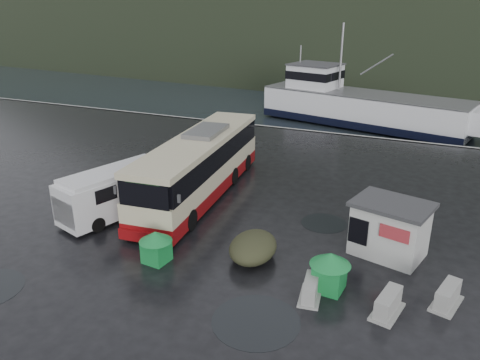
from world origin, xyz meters
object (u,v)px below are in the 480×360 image
at_px(waste_bin_right, 328,289).
at_px(white_van, 118,215).
at_px(ticket_kiosk, 386,254).
at_px(fishing_trawler, 363,111).
at_px(coach_bus, 201,195).
at_px(waste_bin_left, 157,261).
at_px(jersey_barrier_a, 387,313).
at_px(dome_tent, 253,258).
at_px(jersey_barrier_c, 446,305).
at_px(jersey_barrier_b, 310,298).

bearing_deg(waste_bin_right, white_van, 168.59).
xyz_separation_m(ticket_kiosk, fishing_trawler, (-5.56, 27.83, 0.00)).
bearing_deg(coach_bus, ticket_kiosk, -19.39).
distance_m(waste_bin_left, jersey_barrier_a, 9.30).
relative_size(dome_tent, jersey_barrier_c, 1.70).
xyz_separation_m(dome_tent, jersey_barrier_b, (2.97, -1.78, 0.00)).
bearing_deg(jersey_barrier_c, ticket_kiosk, 129.59).
distance_m(white_van, ticket_kiosk, 13.17).
relative_size(coach_bus, jersey_barrier_a, 7.82).
bearing_deg(coach_bus, fishing_trawler, 74.22).
bearing_deg(ticket_kiosk, waste_bin_left, -138.18).
relative_size(jersey_barrier_b, jersey_barrier_c, 0.94).
bearing_deg(waste_bin_left, white_van, 144.26).
xyz_separation_m(waste_bin_left, fishing_trawler, (3.23, 32.23, 0.00)).
bearing_deg(fishing_trawler, dome_tent, -75.44).
xyz_separation_m(coach_bus, waste_bin_left, (1.64, -7.11, 0.00)).
height_order(waste_bin_left, jersey_barrier_c, waste_bin_left).
distance_m(waste_bin_right, jersey_barrier_c, 4.17).
bearing_deg(ticket_kiosk, white_van, -159.17).
height_order(waste_bin_right, dome_tent, waste_bin_right).
bearing_deg(fishing_trawler, coach_bus, -87.14).
relative_size(ticket_kiosk, jersey_barrier_b, 2.06).
height_order(waste_bin_right, jersey_barrier_c, waste_bin_right).
distance_m(white_van, jersey_barrier_a, 13.93).
bearing_deg(ticket_kiosk, jersey_barrier_a, -67.91).
bearing_deg(white_van, waste_bin_right, 6.21).
xyz_separation_m(waste_bin_left, jersey_barrier_b, (6.58, 0.01, 0.00)).
relative_size(waste_bin_left, fishing_trawler, 0.06).
height_order(jersey_barrier_b, fishing_trawler, fishing_trawler).
relative_size(jersey_barrier_a, fishing_trawler, 0.07).
bearing_deg(jersey_barrier_b, fishing_trawler, 95.95).
relative_size(dome_tent, jersey_barrier_b, 1.81).
relative_size(white_van, jersey_barrier_c, 3.68).
bearing_deg(white_van, dome_tent, 8.20).
height_order(coach_bus, waste_bin_right, coach_bus).
xyz_separation_m(coach_bus, white_van, (-2.68, -4.00, 0.00)).
bearing_deg(waste_bin_right, jersey_barrier_b, -121.64).
distance_m(waste_bin_left, waste_bin_right, 7.12).
bearing_deg(jersey_barrier_c, jersey_barrier_a, -145.26).
bearing_deg(ticket_kiosk, coach_bus, -179.34).
bearing_deg(coach_bus, white_van, -128.72).
height_order(jersey_barrier_a, jersey_barrier_b, jersey_barrier_a).
xyz_separation_m(ticket_kiosk, jersey_barrier_b, (-2.20, -4.39, 0.00)).
xyz_separation_m(white_van, jersey_barrier_a, (13.62, -2.94, 0.00)).
xyz_separation_m(dome_tent, jersey_barrier_c, (7.58, -0.30, 0.00)).
height_order(white_van, jersey_barrier_a, white_van).
distance_m(jersey_barrier_a, fishing_trawler, 32.62).
xyz_separation_m(jersey_barrier_b, jersey_barrier_c, (4.61, 1.48, 0.00)).
xyz_separation_m(dome_tent, fishing_trawler, (-0.39, 30.43, 0.00)).
height_order(jersey_barrier_a, fishing_trawler, fishing_trawler).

